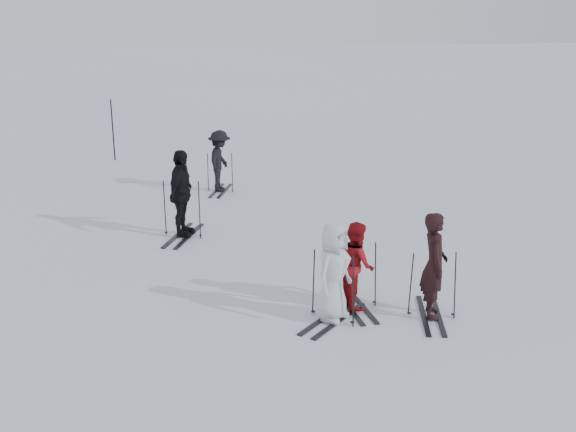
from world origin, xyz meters
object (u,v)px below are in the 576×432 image
object	(u,v)px
skier_near_dark	(434,267)
skier_red	(356,266)
skier_uphill_far	(220,162)
piste_marker	(113,130)
skier_grey	(333,273)
skier_uphill_left	(181,195)

from	to	relation	value
skier_near_dark	skier_red	xyz separation A→B (m)	(-1.20, 0.58, -0.15)
skier_red	skier_uphill_far	bearing A→B (deg)	7.55
piste_marker	skier_red	bearing A→B (deg)	-67.15
skier_grey	piste_marker	distance (m)	13.62
skier_red	skier_uphill_left	world-z (taller)	skier_uphill_left
skier_red	piste_marker	size ratio (longest dim) A/B	0.77
skier_near_dark	skier_grey	size ratio (longest dim) A/B	1.08
skier_uphill_far	piste_marker	size ratio (longest dim) A/B	0.84
skier_uphill_left	skier_grey	bearing A→B (deg)	-131.80
skier_grey	skier_uphill_left	distance (m)	5.35
skier_near_dark	skier_red	bearing A→B (deg)	76.37
skier_uphill_left	piste_marker	world-z (taller)	piste_marker
skier_red	skier_uphill_far	world-z (taller)	skier_uphill_far
skier_near_dark	skier_uphill_left	bearing A→B (deg)	52.91
skier_near_dark	skier_uphill_left	world-z (taller)	skier_uphill_left
skier_near_dark	skier_grey	distance (m)	1.70
skier_grey	piste_marker	bearing A→B (deg)	62.12
skier_near_dark	skier_uphill_left	size ratio (longest dim) A/B	0.93
skier_red	skier_grey	distance (m)	0.68
skier_grey	piste_marker	world-z (taller)	piste_marker
skier_uphill_left	skier_uphill_far	xyz separation A→B (m)	(1.04, 3.72, -0.14)
skier_uphill_far	piste_marker	distance (m)	5.42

